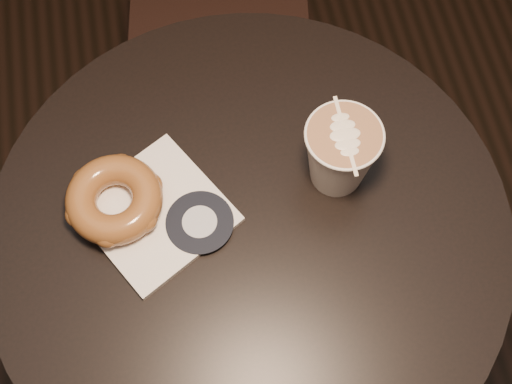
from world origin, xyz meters
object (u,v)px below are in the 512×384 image
Objects in this scene: latte_cup at (340,155)px; pastry_bag at (156,213)px; doughnut at (114,199)px; cafe_table at (250,273)px.

pastry_bag is at bearing -176.76° from latte_cup.
pastry_bag is at bearing -20.46° from doughnut.
doughnut is at bearing 179.21° from latte_cup.
doughnut is 1.15× the size of latte_cup.
pastry_bag is 0.06m from doughnut.
doughnut is at bearing 161.38° from cafe_table.
doughnut reaches higher than cafe_table.
cafe_table is 4.47× the size of pastry_bag.
pastry_bag is 1.32× the size of doughnut.
doughnut is at bearing 129.35° from pastry_bag.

